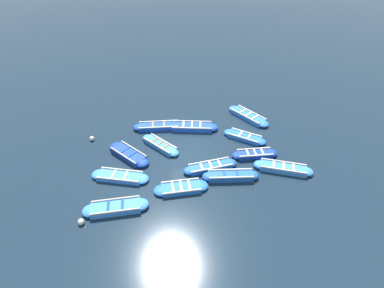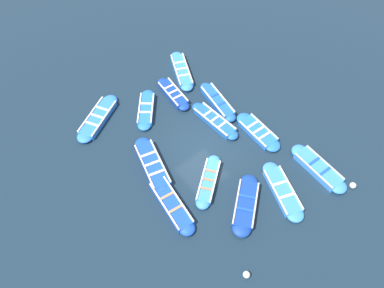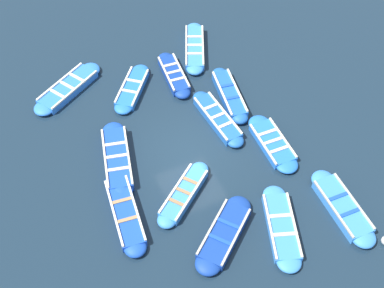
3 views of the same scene
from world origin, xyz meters
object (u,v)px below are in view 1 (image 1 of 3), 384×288
at_px(boat_alongside, 192,127).
at_px(boat_drifting, 160,145).
at_px(boat_inner_gap, 210,167).
at_px(boat_end_of_row, 159,126).
at_px(boat_tucked, 120,177).
at_px(boat_outer_right, 116,208).
at_px(buoy_orange_near, 92,138).
at_px(boat_far_corner, 283,168).
at_px(boat_centre, 245,137).
at_px(boat_near_quay, 248,116).
at_px(boat_stern_in, 129,154).
at_px(boat_mid_row, 255,154).
at_px(boat_outer_left, 181,188).
at_px(boat_bow_out, 231,176).
at_px(buoy_yellow_far, 81,222).

relative_size(boat_alongside, boat_drifting, 1.31).
relative_size(boat_inner_gap, boat_end_of_row, 0.91).
bearing_deg(boat_tucked, boat_end_of_row, 148.22).
distance_m(boat_inner_gap, boat_alongside, 4.68).
relative_size(boat_outer_right, boat_end_of_row, 0.94).
distance_m(boat_outer_right, buoy_orange_near, 7.14).
bearing_deg(boat_drifting, boat_far_corner, 61.23).
bearing_deg(boat_centre, boat_near_quay, 154.13).
distance_m(boat_drifting, buoy_orange_near, 5.11).
relative_size(boat_outer_right, boat_stern_in, 1.09).
relative_size(boat_near_quay, boat_stern_in, 1.13).
distance_m(boat_drifting, boat_mid_row, 6.61).
xyz_separation_m(boat_end_of_row, boat_centre, (2.67, 6.00, -0.03)).
height_order(boat_near_quay, boat_centre, boat_near_quay).
distance_m(boat_near_quay, boat_inner_gap, 6.95).
relative_size(boat_near_quay, boat_centre, 1.29).
height_order(boat_outer_left, boat_centre, boat_centre).
distance_m(boat_bow_out, boat_outer_left, 3.22).
relative_size(boat_near_quay, boat_mid_row, 1.19).
xyz_separation_m(boat_near_quay, boat_inner_gap, (5.24, -4.57, 0.00)).
bearing_deg(boat_inner_gap, boat_alongside, -177.40).
distance_m(boat_stern_in, boat_centre, 8.42).
bearing_deg(buoy_yellow_far, boat_mid_row, 106.48).
relative_size(boat_outer_right, boat_bow_out, 1.03).
xyz_separation_m(boat_near_quay, buoy_orange_near, (0.43, -12.22, -0.00)).
xyz_separation_m(boat_alongside, buoy_orange_near, (-0.13, -7.44, -0.02)).
bearing_deg(boat_end_of_row, buoy_yellow_far, -32.86).
relative_size(boat_bow_out, boat_far_corner, 0.97).
xyz_separation_m(boat_outer_right, boat_far_corner, (-1.03, 10.60, -0.01)).
height_order(boat_tucked, buoy_orange_near, boat_tucked).
relative_size(boat_outer_left, boat_drifting, 1.07).
xyz_separation_m(boat_mid_row, boat_tucked, (0.22, -9.03, -0.03)).
bearing_deg(buoy_orange_near, buoy_yellow_far, -1.72).
distance_m(boat_centre, boat_tucked, 9.34).
height_order(boat_stern_in, boat_centre, boat_stern_in).
distance_m(boat_tucked, buoy_orange_near, 4.84).
xyz_separation_m(boat_alongside, boat_stern_in, (2.27, -4.90, -0.01)).
xyz_separation_m(boat_end_of_row, boat_drifting, (2.33, -0.19, -0.01)).
distance_m(boat_bow_out, buoy_yellow_far, 9.03).
relative_size(boat_outer_left, boat_stern_in, 0.98).
xyz_separation_m(boat_far_corner, boat_drifting, (-4.08, -7.44, -0.01)).
bearing_deg(boat_end_of_row, boat_inner_gap, 26.95).
xyz_separation_m(boat_inner_gap, boat_centre, (-2.63, 3.31, -0.02)).
distance_m(boat_bow_out, boat_near_quay, 7.29).
xyz_separation_m(boat_near_quay, boat_stern_in, (2.83, -9.68, 0.01)).
height_order(boat_outer_right, boat_bow_out, boat_bow_out).
relative_size(boat_bow_out, boat_outer_left, 1.08).
height_order(boat_drifting, boat_tucked, boat_drifting).
height_order(boat_outer_right, boat_inner_gap, boat_outer_right).
distance_m(boat_outer_left, boat_tucked, 3.98).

